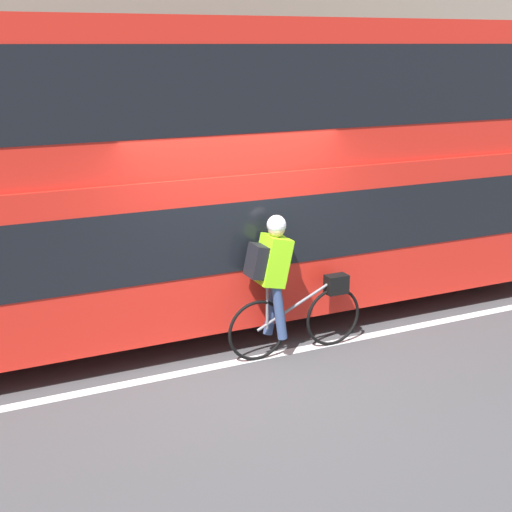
# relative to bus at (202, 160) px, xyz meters

# --- Properties ---
(ground_plane) EXTENTS (80.00, 80.00, 0.00)m
(ground_plane) POSITION_rel_bus_xyz_m (-0.09, -1.45, -2.05)
(ground_plane) COLOR #424244
(road_center_line) EXTENTS (50.00, 0.14, 0.01)m
(road_center_line) POSITION_rel_bus_xyz_m (-0.09, -1.48, -2.05)
(road_center_line) COLOR silver
(road_center_line) RESTS_ON ground_plane
(sidewalk_curb) EXTENTS (60.00, 2.39, 0.13)m
(sidewalk_curb) POSITION_rel_bus_xyz_m (-0.09, 3.28, -1.99)
(sidewalk_curb) COLOR gray
(sidewalk_curb) RESTS_ON ground_plane
(building_facade) EXTENTS (60.00, 0.30, 6.25)m
(building_facade) POSITION_rel_bus_xyz_m (-0.09, 4.63, 1.07)
(building_facade) COLOR gray
(building_facade) RESTS_ON ground_plane
(bus) EXTENTS (10.09, 2.61, 3.70)m
(bus) POSITION_rel_bus_xyz_m (0.00, 0.00, 0.00)
(bus) COLOR black
(bus) RESTS_ON ground_plane
(cyclist_on_bike) EXTENTS (1.69, 0.32, 1.65)m
(cyclist_on_bike) POSITION_rel_bus_xyz_m (0.36, -1.52, -1.17)
(cyclist_on_bike) COLOR black
(cyclist_on_bike) RESTS_ON ground_plane
(street_sign_post) EXTENTS (0.36, 0.09, 2.66)m
(street_sign_post) POSITION_rel_bus_xyz_m (2.80, 3.16, -0.44)
(street_sign_post) COLOR #59595B
(street_sign_post) RESTS_ON sidewalk_curb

